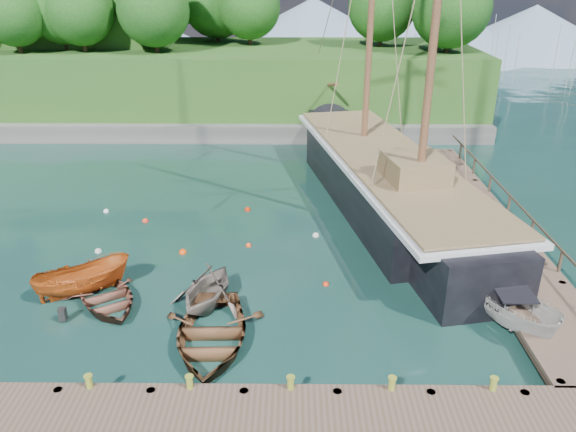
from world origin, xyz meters
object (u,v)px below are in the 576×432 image
Objects in this scene: rowboat_1 at (208,305)px; schooner at (386,185)px; rowboat_2 at (211,345)px; rowboat_0 at (107,305)px; cabin_boat_white at (508,325)px; motorboat_orange at (85,293)px.

schooner is at bearing 67.25° from rowboat_1.
rowboat_2 is at bearing -62.90° from rowboat_1.
rowboat_1 is at bearing -32.42° from rowboat_0.
rowboat_0 is 5.07m from rowboat_2.
rowboat_2 is at bearing 163.06° from cabin_boat_white.
rowboat_1 is at bearing -140.93° from schooner.
cabin_boat_white is at bearing 10.67° from rowboat_1.
schooner reaches higher than cabin_boat_white.
rowboat_0 is 15.98m from schooner.
motorboat_orange is at bearing 112.24° from rowboat_0.
rowboat_2 is (4.40, -2.51, 0.00)m from rowboat_0.
rowboat_2 is 0.18× the size of schooner.
rowboat_0 is at bearing 151.71° from cabin_boat_white.
rowboat_0 is 0.92× the size of cabin_boat_white.
schooner reaches higher than rowboat_0.
schooner is at bearing 55.99° from rowboat_2.
rowboat_1 is 11.31m from cabin_boat_white.
motorboat_orange reaches higher than rowboat_0.
rowboat_1 reaches higher than rowboat_2.
cabin_boat_white is (15.20, -1.24, 0.00)m from rowboat_0.
cabin_boat_white is at bearing 4.90° from rowboat_2.
cabin_boat_white is at bearing -37.20° from rowboat_0.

